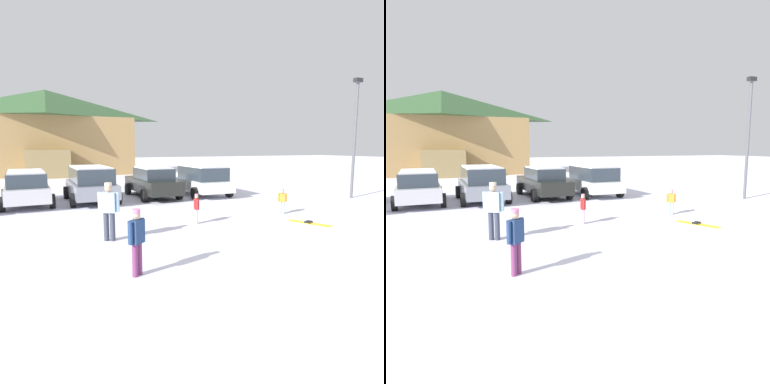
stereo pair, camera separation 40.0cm
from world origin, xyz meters
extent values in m
plane|color=white|center=(0.00, 0.00, 0.00)|extent=(160.00, 160.00, 0.00)
cube|color=#A07D4B|center=(-4.54, 31.96, 2.72)|extent=(15.83, 8.93, 5.43)
pyramid|color=#30552E|center=(-4.54, 31.96, 6.80)|extent=(16.45, 9.55, 2.74)
cube|color=#917B4D|center=(-4.72, 26.85, 1.20)|extent=(3.66, 1.92, 2.40)
cube|color=silver|center=(-6.18, 12.32, 0.63)|extent=(1.95, 4.65, 0.62)
cube|color=#2D3842|center=(-6.18, 12.22, 1.24)|extent=(1.70, 3.54, 0.58)
cube|color=white|center=(-6.18, 12.22, 1.56)|extent=(1.59, 3.36, 0.06)
cylinder|color=black|center=(-7.19, 13.70, 0.32)|extent=(0.24, 0.65, 0.64)
cylinder|color=black|center=(-5.27, 13.77, 0.32)|extent=(0.24, 0.65, 0.64)
cylinder|color=black|center=(-7.08, 10.86, 0.32)|extent=(0.24, 0.65, 0.64)
cylinder|color=black|center=(-5.16, 10.93, 0.32)|extent=(0.24, 0.65, 0.64)
cube|color=gray|center=(-3.34, 12.22, 0.63)|extent=(1.97, 4.68, 0.63)
cube|color=#2D3842|center=(-3.34, 12.12, 1.31)|extent=(1.73, 3.56, 0.72)
cube|color=white|center=(-3.34, 12.12, 1.70)|extent=(1.61, 3.38, 0.06)
cylinder|color=black|center=(-4.39, 13.64, 0.32)|extent=(0.23, 0.64, 0.64)
cylinder|color=black|center=(-2.35, 13.67, 0.32)|extent=(0.23, 0.64, 0.64)
cylinder|color=black|center=(-4.34, 10.76, 0.32)|extent=(0.23, 0.64, 0.64)
cylinder|color=black|center=(-2.30, 10.79, 0.32)|extent=(0.23, 0.64, 0.64)
cube|color=black|center=(-0.14, 12.37, 0.66)|extent=(1.79, 4.81, 0.67)
cube|color=#2D3842|center=(-0.14, 12.14, 1.28)|extent=(1.55, 2.51, 0.56)
cube|color=white|center=(-0.14, 12.14, 1.59)|extent=(1.44, 2.39, 0.06)
cylinder|color=black|center=(-1.09, 13.84, 0.32)|extent=(0.23, 0.64, 0.64)
cylinder|color=black|center=(0.75, 13.87, 0.32)|extent=(0.23, 0.64, 0.64)
cylinder|color=black|center=(-1.04, 10.88, 0.32)|extent=(0.23, 0.64, 0.64)
cylinder|color=black|center=(0.81, 10.91, 0.32)|extent=(0.23, 0.64, 0.64)
cube|color=white|center=(2.57, 11.90, 0.61)|extent=(1.93, 4.22, 0.57)
cube|color=#2D3842|center=(2.57, 11.81, 1.24)|extent=(1.69, 3.21, 0.69)
cube|color=white|center=(2.57, 11.81, 1.61)|extent=(1.57, 3.05, 0.06)
cylinder|color=black|center=(1.58, 13.21, 0.32)|extent=(0.23, 0.64, 0.64)
cylinder|color=black|center=(3.59, 13.18, 0.32)|extent=(0.23, 0.64, 0.64)
cylinder|color=black|center=(1.55, 10.61, 0.32)|extent=(0.23, 0.64, 0.64)
cylinder|color=black|center=(3.55, 10.58, 0.32)|extent=(0.23, 0.64, 0.64)
cylinder|color=#71315F|center=(-3.88, 1.76, 0.35)|extent=(0.13, 0.13, 0.69)
cylinder|color=#71315F|center=(-4.00, 1.66, 0.35)|extent=(0.13, 0.13, 0.69)
cube|color=navy|center=(-3.94, 1.71, 0.94)|extent=(0.39, 0.37, 0.49)
cylinder|color=navy|center=(-3.78, 1.85, 0.95)|extent=(0.09, 0.09, 0.46)
cylinder|color=navy|center=(-4.10, 1.57, 0.95)|extent=(0.09, 0.09, 0.46)
sphere|color=tan|center=(-3.94, 1.71, 1.27)|extent=(0.18, 0.18, 0.18)
cylinder|color=pink|center=(-3.94, 1.71, 1.36)|extent=(0.17, 0.17, 0.08)
cylinder|color=#373C4C|center=(-4.01, 4.69, 0.41)|extent=(0.15, 0.15, 0.82)
cylinder|color=#373C4C|center=(-3.85, 4.60, 0.41)|extent=(0.15, 0.15, 0.82)
cube|color=#A1C4DD|center=(-3.93, 4.64, 1.11)|extent=(0.47, 0.40, 0.58)
cylinder|color=#A1C4DD|center=(-4.16, 4.76, 1.12)|extent=(0.11, 0.11, 0.55)
cylinder|color=#A1C4DD|center=(-3.71, 4.52, 1.12)|extent=(0.11, 0.11, 0.55)
sphere|color=tan|center=(-3.93, 4.64, 1.50)|extent=(0.21, 0.21, 0.21)
cylinder|color=beige|center=(-3.93, 4.64, 1.62)|extent=(0.20, 0.20, 0.10)
cylinder|color=#98BBD1|center=(3.08, 5.77, 0.24)|extent=(0.09, 0.09, 0.49)
cylinder|color=#98BBD1|center=(3.16, 5.71, 0.24)|extent=(0.09, 0.09, 0.49)
cube|color=orange|center=(3.12, 5.74, 0.66)|extent=(0.28, 0.25, 0.34)
cylinder|color=orange|center=(3.00, 5.83, 0.67)|extent=(0.07, 0.07, 0.33)
cylinder|color=orange|center=(3.24, 5.66, 0.67)|extent=(0.07, 0.07, 0.33)
sphere|color=tan|center=(3.12, 5.74, 0.89)|extent=(0.12, 0.12, 0.12)
cylinder|color=pink|center=(3.12, 5.74, 0.96)|extent=(0.12, 0.12, 0.06)
cylinder|color=#E0ACC5|center=(-0.76, 5.52, 0.26)|extent=(0.09, 0.09, 0.51)
cylinder|color=#E0ACC5|center=(-0.73, 5.63, 0.26)|extent=(0.09, 0.09, 0.51)
cube|color=red|center=(-0.75, 5.57, 0.70)|extent=(0.21, 0.28, 0.36)
cylinder|color=red|center=(-0.79, 5.42, 0.71)|extent=(0.07, 0.07, 0.35)
cylinder|color=red|center=(-0.71, 5.73, 0.71)|extent=(0.07, 0.07, 0.35)
sphere|color=tan|center=(-0.75, 5.57, 0.94)|extent=(0.13, 0.13, 0.13)
cylinder|color=pink|center=(-0.75, 5.57, 1.02)|extent=(0.13, 0.13, 0.06)
cube|color=#EBAF0F|center=(2.97, 3.99, 0.01)|extent=(0.68, 1.46, 0.02)
cube|color=black|center=(2.95, 4.03, 0.05)|extent=(0.15, 0.22, 0.06)
cube|color=#EBAF0F|center=(2.78, 3.91, 0.01)|extent=(0.68, 1.46, 0.02)
cube|color=black|center=(2.76, 3.95, 0.05)|extent=(0.15, 0.22, 0.06)
cylinder|color=#515459|center=(9.29, 7.71, 2.92)|extent=(0.14, 0.14, 5.85)
cube|color=#232326|center=(9.29, 7.71, 6.00)|extent=(0.44, 0.24, 0.20)
camera|label=1|loc=(-5.76, -4.98, 2.66)|focal=32.00mm
camera|label=2|loc=(-5.39, -5.14, 2.66)|focal=32.00mm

